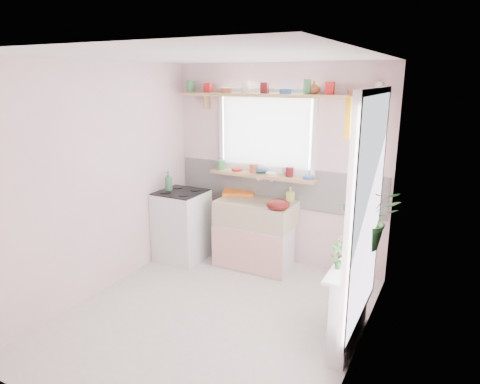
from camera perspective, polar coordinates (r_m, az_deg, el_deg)
The scene contains 19 objects.
room at distance 4.46m, azimuth 9.24°, elevation 2.46°, with size 3.20×3.20×3.20m.
sink_unit at distance 5.40m, azimuth 2.08°, elevation -5.50°, with size 0.95×0.65×1.11m.
cooker at distance 5.65m, azimuth -7.76°, elevation -4.39°, with size 0.58×0.58×0.93m.
radiator_ledge at distance 4.04m, azimuth 14.42°, elevation -13.98°, with size 0.22×0.95×0.78m.
windowsill at distance 5.36m, azimuth 3.01°, elevation 2.24°, with size 1.40×0.22×0.04m, color tan.
pine_shelf at distance 5.16m, azimuth 4.67°, elevation 12.71°, with size 2.52×0.24×0.04m, color tan.
shelf_crockery at distance 5.17m, azimuth 4.44°, elevation 13.55°, with size 2.47×0.11×0.12m.
sill_crockery at distance 5.36m, azimuth 2.54°, elevation 3.07°, with size 1.35×0.11×0.12m.
dish_tray at distance 5.59m, azimuth -0.21°, elevation -0.05°, with size 0.40×0.30×0.04m, color orange.
colander at distance 4.94m, azimuth 5.11°, elevation -1.67°, with size 0.27×0.27×0.12m, color #580F0F.
jade_plant at distance 4.13m, azimuth 16.75°, elevation -3.30°, with size 0.53×0.46×0.59m, color #2F6428.
fruit_bowl at distance 4.24m, azimuth 14.89°, elevation -6.44°, with size 0.28×0.28×0.07m, color silver.
herb_pot at distance 3.69m, azimuth 12.93°, elevation -8.30°, with size 0.12×0.08×0.23m, color #316127.
soap_bottle_sink at distance 5.28m, azimuth 6.74°, elevation -0.29°, with size 0.08×0.08×0.18m, color #DAEC69.
sill_cup at distance 5.28m, azimuth 6.30°, elevation 2.78°, with size 0.13×0.13×0.10m, color beige.
sill_bowl at distance 5.42m, azimuth 2.76°, elevation 2.98°, with size 0.22×0.22×0.07m, color #2F6598.
shelf_vase at distance 5.06m, azimuth 9.84°, elevation 13.57°, with size 0.14×0.14×0.15m, color #A45E32.
cooker_bottle at distance 5.53m, azimuth -9.52°, elevation 1.43°, with size 0.10×0.10×0.26m, color #3B7750.
fruit at distance 4.23m, azimuth 15.04°, elevation -5.68°, with size 0.20×0.14×0.10m.
Camera 1 is at (2.00, -3.28, 2.33)m, focal length 32.00 mm.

